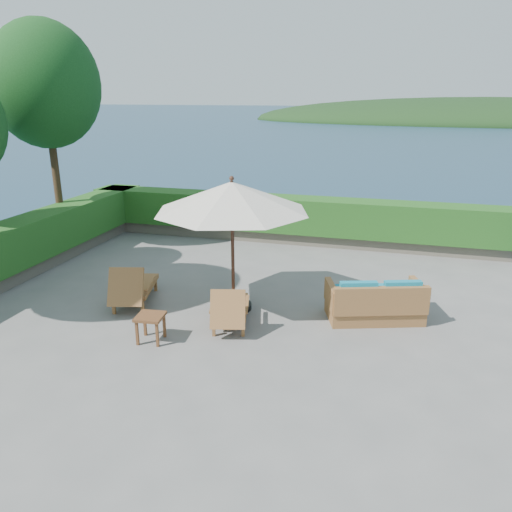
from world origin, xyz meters
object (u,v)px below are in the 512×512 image
(patio_umbrella, at_px, (232,198))
(lounge_left, at_px, (133,287))
(lounge_right, at_px, (230,308))
(wicker_loveseat, at_px, (375,303))
(side_table, at_px, (150,320))

(patio_umbrella, bearing_deg, lounge_left, -170.17)
(patio_umbrella, xyz_separation_m, lounge_right, (0.18, -0.77, -1.94))
(lounge_left, height_order, wicker_loveseat, lounge_left)
(patio_umbrella, distance_m, wicker_loveseat, 3.43)
(lounge_right, distance_m, wicker_loveseat, 2.82)
(lounge_right, relative_size, side_table, 3.17)
(lounge_right, bearing_deg, lounge_left, 155.19)
(side_table, bearing_deg, patio_umbrella, 60.46)
(patio_umbrella, relative_size, lounge_right, 2.02)
(patio_umbrella, xyz_separation_m, side_table, (-0.98, -1.73, -1.90))
(patio_umbrella, height_order, side_table, patio_umbrella)
(patio_umbrella, bearing_deg, lounge_right, -76.88)
(lounge_left, bearing_deg, wicker_loveseat, -7.59)
(side_table, height_order, wicker_loveseat, wicker_loveseat)
(lounge_left, height_order, lounge_right, lounge_left)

